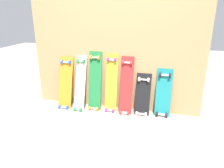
{
  "coord_description": "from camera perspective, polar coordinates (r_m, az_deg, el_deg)",
  "views": [
    {
      "loc": [
        0.76,
        -2.98,
        1.5
      ],
      "look_at": [
        0.0,
        -0.07,
        0.44
      ],
      "focal_mm": 33.84,
      "sensor_mm": 36.0,
      "label": 1
    }
  ],
  "objects": [
    {
      "name": "ground_plane",
      "position": [
        3.43,
        0.3,
        -6.64
      ],
      "size": [
        12.0,
        12.0,
        0.0
      ],
      "primitive_type": "plane",
      "color": "#A89E8E"
    },
    {
      "name": "plywood_wall_panel",
      "position": [
        3.22,
        0.64,
        7.53
      ],
      "size": [
        2.63,
        0.04,
        1.69
      ],
      "primitive_type": "cube",
      "color": "tan",
      "rests_on": "ground"
    },
    {
      "name": "skateboard_orange",
      "position": [
        3.47,
        -12.46,
        -0.18
      ],
      "size": [
        0.22,
        0.29,
        0.87
      ],
      "color": "orange",
      "rests_on": "ground"
    },
    {
      "name": "skateboard_white",
      "position": [
        3.35,
        -8.6,
        -0.38
      ],
      "size": [
        0.16,
        0.32,
        0.91
      ],
      "color": "silver",
      "rests_on": "ground"
    },
    {
      "name": "skateboard_green",
      "position": [
        3.3,
        -4.63,
        0.2
      ],
      "size": [
        0.2,
        0.23,
        0.98
      ],
      "color": "#1E7238",
      "rests_on": "ground"
    },
    {
      "name": "skateboard_yellow",
      "position": [
        3.24,
        -0.2,
        -0.32
      ],
      "size": [
        0.18,
        0.22,
        0.96
      ],
      "color": "gold",
      "rests_on": "ground"
    },
    {
      "name": "skateboard_red",
      "position": [
        3.18,
        3.85,
        -1.02
      ],
      "size": [
        0.19,
        0.24,
        0.93
      ],
      "color": "#B22626",
      "rests_on": "ground"
    },
    {
      "name": "skateboard_black",
      "position": [
        3.2,
        8.31,
        -3.4
      ],
      "size": [
        0.22,
        0.22,
        0.68
      ],
      "color": "black",
      "rests_on": "ground"
    },
    {
      "name": "skateboard_teal",
      "position": [
        3.19,
        13.72,
        -2.86
      ],
      "size": [
        0.22,
        0.18,
        0.77
      ],
      "color": "#197A7F",
      "rests_on": "ground"
    }
  ]
}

